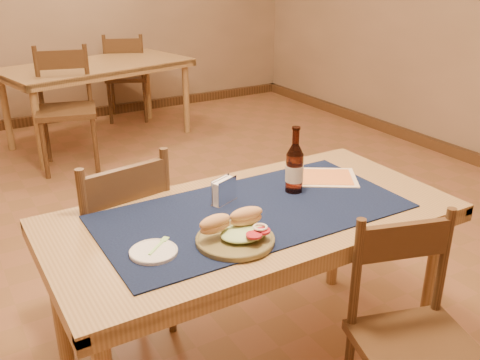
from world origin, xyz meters
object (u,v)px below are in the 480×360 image
chair_main_far (116,243)px  chair_main_near (414,338)px  main_table (253,231)px  sandwich_plate (236,234)px  back_table (97,72)px  beer_bottle (294,168)px  napkin_holder (224,191)px

chair_main_far → chair_main_near: size_ratio=1.08×
main_table → sandwich_plate: size_ratio=5.76×
main_table → chair_main_near: (0.28, -0.61, -0.22)m
back_table → beer_bottle: 3.32m
main_table → back_table: (0.39, 3.39, 0.00)m
main_table → napkin_holder: 0.19m
main_table → beer_bottle: 0.32m
back_table → sandwich_plate: sandwich_plate is taller
chair_main_near → sandwich_plate: 0.72m
back_table → chair_main_near: bearing=-91.5°
back_table → chair_main_near: 4.01m
sandwich_plate → napkin_holder: (0.12, 0.30, 0.02)m
main_table → napkin_holder: size_ratio=12.64×
chair_main_far → sandwich_plate: bearing=-70.6°
beer_bottle → napkin_holder: size_ratio=2.24×
chair_main_far → sandwich_plate: chair_main_far is taller
sandwich_plate → beer_bottle: 0.50m
main_table → napkin_holder: bearing=116.1°
main_table → back_table: 3.41m
chair_main_far → napkin_holder: 0.60m
chair_main_near → chair_main_far: bearing=122.1°
main_table → back_table: size_ratio=0.87×
main_table → back_table: same height
chair_main_near → napkin_holder: chair_main_near is taller
sandwich_plate → napkin_holder: bearing=68.6°
beer_bottle → sandwich_plate: bearing=-149.9°
napkin_holder → sandwich_plate: bearing=-111.4°
main_table → beer_bottle: (0.25, 0.07, 0.19)m
back_table → napkin_holder: size_ratio=14.51×
main_table → chair_main_far: 0.67m
back_table → napkin_holder: bearing=-97.9°
back_table → chair_main_far: 3.01m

